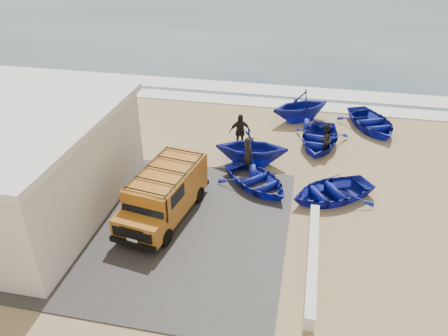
{
  "coord_description": "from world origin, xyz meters",
  "views": [
    {
      "loc": [
        4.3,
        -15.26,
        11.07
      ],
      "look_at": [
        0.9,
        1.1,
        1.2
      ],
      "focal_mm": 35.0,
      "sensor_mm": 36.0,
      "label": 1
    }
  ],
  "objects_px": {
    "boat_far_right": "(372,122)",
    "fisherman_back": "(240,132)",
    "parapet": "(312,258)",
    "van": "(165,192)",
    "fisherman_front": "(248,154)",
    "boat_mid_left": "(252,147)",
    "boat_near_right": "(331,191)",
    "boat_mid_right": "(319,139)",
    "boat_near_left": "(257,180)",
    "fisherman_middle": "(325,139)",
    "building": "(7,164)",
    "boat_far_left": "(301,106)"
  },
  "relations": [
    {
      "from": "parapet",
      "to": "fisherman_back",
      "type": "bearing_deg",
      "value": 116.4
    },
    {
      "from": "boat_mid_right",
      "to": "fisherman_back",
      "type": "bearing_deg",
      "value": -158.08
    },
    {
      "from": "fisherman_back",
      "to": "fisherman_middle",
      "type": "bearing_deg",
      "value": -17.74
    },
    {
      "from": "van",
      "to": "boat_far_left",
      "type": "height_order",
      "value": "van"
    },
    {
      "from": "boat_mid_right",
      "to": "boat_far_left",
      "type": "distance_m",
      "value": 3.38
    },
    {
      "from": "boat_near_left",
      "to": "boat_mid_right",
      "type": "height_order",
      "value": "boat_mid_right"
    },
    {
      "from": "parapet",
      "to": "boat_far_right",
      "type": "bearing_deg",
      "value": 76.28
    },
    {
      "from": "van",
      "to": "boat_mid_left",
      "type": "relative_size",
      "value": 1.43
    },
    {
      "from": "boat_far_right",
      "to": "fisherman_back",
      "type": "bearing_deg",
      "value": -174.04
    },
    {
      "from": "boat_near_left",
      "to": "boat_far_left",
      "type": "relative_size",
      "value": 1.0
    },
    {
      "from": "boat_near_left",
      "to": "building",
      "type": "bearing_deg",
      "value": 153.03
    },
    {
      "from": "boat_near_left",
      "to": "fisherman_back",
      "type": "xyz_separation_m",
      "value": [
        -1.44,
        3.66,
        0.6
      ]
    },
    {
      "from": "building",
      "to": "van",
      "type": "xyz_separation_m",
      "value": [
        6.39,
        0.79,
        -1.03
      ]
    },
    {
      "from": "boat_far_left",
      "to": "boat_near_left",
      "type": "bearing_deg",
      "value": -45.01
    },
    {
      "from": "boat_far_right",
      "to": "fisherman_front",
      "type": "relative_size",
      "value": 2.33
    },
    {
      "from": "boat_near_right",
      "to": "boat_mid_right",
      "type": "height_order",
      "value": "boat_mid_right"
    },
    {
      "from": "boat_far_left",
      "to": "building",
      "type": "bearing_deg",
      "value": -78.55
    },
    {
      "from": "fisherman_front",
      "to": "fisherman_back",
      "type": "bearing_deg",
      "value": -25.77
    },
    {
      "from": "building",
      "to": "boat_far_left",
      "type": "distance_m",
      "value": 16.25
    },
    {
      "from": "building",
      "to": "fisherman_front",
      "type": "relative_size",
      "value": 5.16
    },
    {
      "from": "boat_near_right",
      "to": "boat_mid_right",
      "type": "relative_size",
      "value": 0.94
    },
    {
      "from": "fisherman_front",
      "to": "fisherman_back",
      "type": "xyz_separation_m",
      "value": [
        -0.79,
        2.23,
        0.08
      ]
    },
    {
      "from": "building",
      "to": "fisherman_middle",
      "type": "xyz_separation_m",
      "value": [
        12.8,
        7.69,
        -1.33
      ]
    },
    {
      "from": "boat_far_right",
      "to": "fisherman_back",
      "type": "relative_size",
      "value": 2.15
    },
    {
      "from": "van",
      "to": "boat_mid_right",
      "type": "bearing_deg",
      "value": 60.62
    },
    {
      "from": "building",
      "to": "fisherman_back",
      "type": "xyz_separation_m",
      "value": [
        8.37,
        7.32,
        -1.17
      ]
    },
    {
      "from": "parapet",
      "to": "fisherman_middle",
      "type": "height_order",
      "value": "fisherman_middle"
    },
    {
      "from": "fisherman_front",
      "to": "parapet",
      "type": "bearing_deg",
      "value": 163.46
    },
    {
      "from": "building",
      "to": "boat_near_left",
      "type": "relative_size",
      "value": 2.52
    },
    {
      "from": "boat_far_right",
      "to": "fisherman_middle",
      "type": "xyz_separation_m",
      "value": [
        -2.69,
        -3.56,
        0.39
      ]
    },
    {
      "from": "van",
      "to": "fisherman_back",
      "type": "distance_m",
      "value": 6.82
    },
    {
      "from": "boat_near_left",
      "to": "boat_far_right",
      "type": "distance_m",
      "value": 9.48
    },
    {
      "from": "boat_near_left",
      "to": "fisherman_back",
      "type": "relative_size",
      "value": 1.88
    },
    {
      "from": "boat_near_left",
      "to": "boat_mid_left",
      "type": "relative_size",
      "value": 1.03
    },
    {
      "from": "boat_far_left",
      "to": "fisherman_middle",
      "type": "xyz_separation_m",
      "value": [
        1.48,
        -3.91,
        -0.14
      ]
    },
    {
      "from": "fisherman_front",
      "to": "boat_far_left",
      "type": "bearing_deg",
      "value": -63.71
    },
    {
      "from": "building",
      "to": "boat_near_right",
      "type": "bearing_deg",
      "value": 14.6
    },
    {
      "from": "parapet",
      "to": "boat_near_left",
      "type": "bearing_deg",
      "value": 120.0
    },
    {
      "from": "parapet",
      "to": "van",
      "type": "distance_m",
      "value": 6.43
    },
    {
      "from": "boat_mid_right",
      "to": "fisherman_front",
      "type": "xyz_separation_m",
      "value": [
        -3.38,
        -3.4,
        0.48
      ]
    },
    {
      "from": "boat_mid_right",
      "to": "boat_mid_left",
      "type": "bearing_deg",
      "value": -134.06
    },
    {
      "from": "boat_near_left",
      "to": "fisherman_front",
      "type": "height_order",
      "value": "fisherman_front"
    },
    {
      "from": "building",
      "to": "boat_near_right",
      "type": "relative_size",
      "value": 2.42
    },
    {
      "from": "boat_near_right",
      "to": "fisherman_middle",
      "type": "relative_size",
      "value": 2.33
    },
    {
      "from": "boat_far_left",
      "to": "fisherman_front",
      "type": "xyz_separation_m",
      "value": [
        -2.17,
        -6.5,
        -0.07
      ]
    },
    {
      "from": "boat_mid_right",
      "to": "fisherman_middle",
      "type": "bearing_deg",
      "value": -65.67
    },
    {
      "from": "boat_far_right",
      "to": "boat_far_left",
      "type": "bearing_deg",
      "value": 152.35
    },
    {
      "from": "boat_near_right",
      "to": "fisherman_front",
      "type": "bearing_deg",
      "value": -146.09
    },
    {
      "from": "fisherman_back",
      "to": "van",
      "type": "bearing_deg",
      "value": -129.43
    },
    {
      "from": "parapet",
      "to": "boat_mid_left",
      "type": "bearing_deg",
      "value": 115.68
    }
  ]
}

